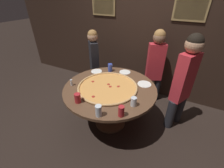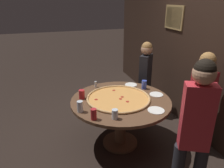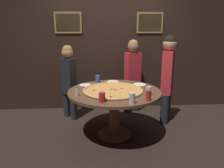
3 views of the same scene
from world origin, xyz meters
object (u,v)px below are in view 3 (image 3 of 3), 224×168
drink_cup_centre_back (149,91)px  condiment_shaker (77,92)px  white_plate_right_side (113,81)px  drink_cup_by_shaker (98,79)px  drink_cup_near_right (132,98)px  white_plate_left_side (139,85)px  diner_far_right (168,74)px  diner_centre_back (69,78)px  drink_cup_far_left (102,97)px  white_plate_near_front (85,85)px  dining_table (114,100)px  drink_cup_beside_pizza (148,95)px  diner_far_left (133,72)px  giant_pizza (113,90)px

drink_cup_centre_back → condiment_shaker: size_ratio=1.25×
white_plate_right_side → drink_cup_by_shaker: bearing=-164.1°
drink_cup_near_right → white_plate_left_side: (0.27, 0.92, -0.07)m
condiment_shaker → white_plate_right_side: bearing=54.2°
diner_far_right → diner_centre_back: bearing=-72.2°
drink_cup_far_left → drink_cup_by_shaker: bearing=92.7°
diner_far_right → white_plate_near_front: bearing=-57.6°
dining_table → drink_cup_by_shaker: 0.58m
white_plate_right_side → condiment_shaker: condiment_shaker is taller
drink_cup_centre_back → drink_cup_beside_pizza: drink_cup_beside_pizza is taller
drink_cup_centre_back → diner_far_right: (0.51, 0.74, 0.07)m
white_plate_near_front → diner_centre_back: size_ratio=0.14×
dining_table → white_plate_near_front: 0.59m
drink_cup_centre_back → white_plate_near_front: 1.10m
drink_cup_near_right → condiment_shaker: drink_cup_near_right is taller
condiment_shaker → diner_far_right: 1.68m
drink_cup_beside_pizza → white_plate_left_side: (0.04, 0.80, -0.06)m
dining_table → drink_cup_beside_pizza: drink_cup_beside_pizza is taller
white_plate_near_front → diner_far_right: bearing=5.7°
white_plate_right_side → dining_table: bearing=-91.3°
white_plate_near_front → diner_far_left: size_ratio=0.14×
drink_cup_by_shaker → white_plate_near_front: (-0.21, -0.13, -0.06)m
drink_cup_centre_back → diner_far_right: 0.90m
diner_centre_back → drink_cup_near_right: bearing=170.2°
drink_cup_by_shaker → drink_cup_far_left: size_ratio=1.06×
white_plate_left_side → diner_far_right: size_ratio=0.14×
giant_pizza → diner_far_left: bearing=65.7°
white_plate_right_side → diner_centre_back: size_ratio=0.14×
drink_cup_beside_pizza → diner_far_left: size_ratio=0.10×
drink_cup_centre_back → drink_cup_by_shaker: bearing=134.5°
diner_centre_back → white_plate_left_side: bearing=-154.8°
dining_table → diner_far_left: bearing=66.3°
drink_cup_by_shaker → diner_centre_back: 0.60m
drink_cup_by_shaker → white_plate_near_front: bearing=-147.9°
diner_centre_back → diner_far_right: (1.75, -0.27, 0.10)m
white_plate_right_side → white_plate_left_side: (0.43, -0.24, 0.00)m
dining_table → giant_pizza: (-0.03, -0.03, 0.17)m
condiment_shaker → diner_far_right: (1.52, 0.71, 0.08)m
dining_table → diner_far_right: bearing=26.7°
drink_cup_centre_back → white_plate_near_front: drink_cup_centre_back is taller
white_plate_near_front → condiment_shaker: bearing=-98.9°
drink_cup_beside_pizza → condiment_shaker: bearing=164.5°
drink_cup_far_left → condiment_shaker: (-0.35, 0.29, -0.02)m
drink_cup_far_left → condiment_shaker: size_ratio=1.34×
drink_cup_beside_pizza → giant_pizza: bearing=133.0°
drink_cup_far_left → diner_far_right: bearing=40.5°
drink_cup_by_shaker → drink_cup_near_right: drink_cup_near_right is taller
dining_table → drink_cup_by_shaker: (-0.25, 0.48, 0.22)m
white_plate_near_front → diner_far_left: bearing=36.0°
condiment_shaker → diner_centre_back: (-0.23, 0.99, -0.02)m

